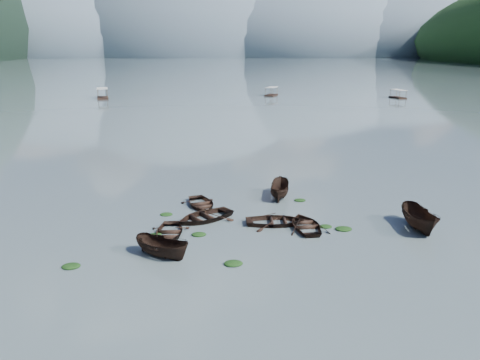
{
  "coord_description": "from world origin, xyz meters",
  "views": [
    {
      "loc": [
        -1.87,
        -25.29,
        12.5
      ],
      "look_at": [
        0.0,
        12.0,
        2.0
      ],
      "focal_mm": 35.0,
      "sensor_mm": 36.0,
      "label": 1
    }
  ],
  "objects_px": {
    "rowboat_0": "(169,235)",
    "pontoon_centre": "(271,96)",
    "pontoon_left": "(103,99)",
    "rowboat_3": "(306,228)"
  },
  "relations": [
    {
      "from": "rowboat_0",
      "to": "pontoon_centre",
      "type": "distance_m",
      "value": 101.16
    },
    {
      "from": "rowboat_3",
      "to": "pontoon_centre",
      "type": "bearing_deg",
      "value": -99.84
    },
    {
      "from": "pontoon_left",
      "to": "pontoon_centre",
      "type": "xyz_separation_m",
      "value": [
        44.67,
        5.66,
        0.0
      ]
    },
    {
      "from": "rowboat_0",
      "to": "rowboat_3",
      "type": "xyz_separation_m",
      "value": [
        9.78,
        0.9,
        0.0
      ]
    },
    {
      "from": "rowboat_0",
      "to": "pontoon_left",
      "type": "distance_m",
      "value": 97.34
    },
    {
      "from": "rowboat_0",
      "to": "pontoon_centre",
      "type": "height_order",
      "value": "pontoon_centre"
    },
    {
      "from": "rowboat_0",
      "to": "pontoon_left",
      "type": "relative_size",
      "value": 0.59
    },
    {
      "from": "rowboat_3",
      "to": "rowboat_0",
      "type": "bearing_deg",
      "value": 0.56
    },
    {
      "from": "pontoon_left",
      "to": "pontoon_centre",
      "type": "distance_m",
      "value": 45.02
    },
    {
      "from": "rowboat_0",
      "to": "pontoon_centre",
      "type": "relative_size",
      "value": 0.68
    }
  ]
}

